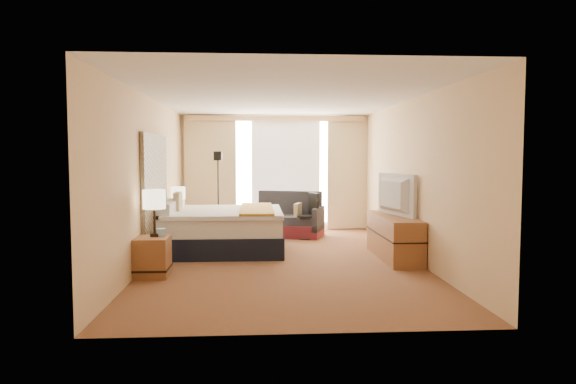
{
  "coord_description": "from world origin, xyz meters",
  "views": [
    {
      "loc": [
        -0.42,
        -8.21,
        1.67
      ],
      "look_at": [
        0.11,
        0.4,
        1.07
      ],
      "focal_mm": 32.0,
      "sensor_mm": 36.0,
      "label": 1
    }
  ],
  "objects": [
    {
      "name": "wall_right",
      "position": [
        2.1,
        0.0,
        1.3
      ],
      "size": [
        0.02,
        7.0,
        2.6
      ],
      "primitive_type": "cube",
      "color": "#E4B98B",
      "rests_on": "ground"
    },
    {
      "name": "headboard",
      "position": [
        -2.06,
        0.2,
        1.28
      ],
      "size": [
        0.06,
        1.85,
        1.5
      ],
      "primitive_type": "cube",
      "color": "black",
      "rests_on": "wall_left"
    },
    {
      "name": "loveseat",
      "position": [
        0.22,
        2.49,
        0.31
      ],
      "size": [
        1.67,
        1.23,
        0.93
      ],
      "rotation": [
        0.0,
        0.0,
        -0.33
      ],
      "color": "maroon",
      "rests_on": "floor"
    },
    {
      "name": "telephone",
      "position": [
        -1.87,
        1.42,
        0.58
      ],
      "size": [
        0.2,
        0.16,
        0.07
      ],
      "primitive_type": "cube",
      "rotation": [
        0.0,
        0.0,
        -0.17
      ],
      "color": "black",
      "rests_on": "nightstand_right"
    },
    {
      "name": "curtains",
      "position": [
        -0.0,
        3.39,
        1.41
      ],
      "size": [
        4.12,
        0.19,
        2.56
      ],
      "color": "beige",
      "rests_on": "floor"
    },
    {
      "name": "window",
      "position": [
        0.25,
        3.47,
        1.32
      ],
      "size": [
        2.3,
        0.02,
        2.3
      ],
      "primitive_type": "cube",
      "color": "white",
      "rests_on": "wall_back"
    },
    {
      "name": "floor_lamp",
      "position": [
        -1.2,
        2.3,
        1.25
      ],
      "size": [
        0.22,
        0.22,
        1.77
      ],
      "color": "black",
      "rests_on": "floor"
    },
    {
      "name": "ceiling",
      "position": [
        0.0,
        0.0,
        2.6
      ],
      "size": [
        4.2,
        7.0,
        0.02
      ],
      "primitive_type": "cube",
      "color": "silver",
      "rests_on": "wall_back"
    },
    {
      "name": "lamp_right",
      "position": [
        -1.87,
        1.38,
        0.98
      ],
      "size": [
        0.27,
        0.27,
        0.56
      ],
      "color": "black",
      "rests_on": "nightstand_right"
    },
    {
      "name": "floor",
      "position": [
        0.0,
        0.0,
        0.0
      ],
      "size": [
        4.2,
        7.0,
        0.02
      ],
      "primitive_type": "cube",
      "color": "#5D211A",
      "rests_on": "ground"
    },
    {
      "name": "wall_back",
      "position": [
        0.0,
        3.5,
        1.3
      ],
      "size": [
        4.2,
        0.02,
        2.6
      ],
      "primitive_type": "cube",
      "color": "#E4B98B",
      "rests_on": "ground"
    },
    {
      "name": "media_dresser",
      "position": [
        1.83,
        0.0,
        0.35
      ],
      "size": [
        0.5,
        1.8,
        0.7
      ],
      "primitive_type": "cube",
      "color": "#9B6438",
      "rests_on": "floor"
    },
    {
      "name": "nightstand_right",
      "position": [
        -1.87,
        1.45,
        0.28
      ],
      "size": [
        0.45,
        0.52,
        0.55
      ],
      "primitive_type": "cube",
      "color": "#9B6438",
      "rests_on": "floor"
    },
    {
      "name": "television",
      "position": [
        1.78,
        0.11,
        1.04
      ],
      "size": [
        0.42,
        1.2,
        0.69
      ],
      "primitive_type": "imported",
      "rotation": [
        0.0,
        0.0,
        1.8
      ],
      "color": "black",
      "rests_on": "media_dresser"
    },
    {
      "name": "wall_front",
      "position": [
        0.0,
        -3.5,
        1.3
      ],
      "size": [
        4.2,
        0.02,
        2.6
      ],
      "primitive_type": "cube",
      "color": "#E4B98B",
      "rests_on": "ground"
    },
    {
      "name": "lamp_left",
      "position": [
        -1.85,
        -0.99,
        1.06
      ],
      "size": [
        0.31,
        0.31,
        0.66
      ],
      "color": "black",
      "rests_on": "nightstand_left"
    },
    {
      "name": "bed",
      "position": [
        -1.06,
        0.85,
        0.38
      ],
      "size": [
        2.15,
        1.97,
        1.04
      ],
      "color": "black",
      "rests_on": "floor"
    },
    {
      "name": "nightstand_left",
      "position": [
        -1.87,
        -1.05,
        0.28
      ],
      "size": [
        0.45,
        0.52,
        0.55
      ],
      "primitive_type": "cube",
      "color": "#9B6438",
      "rests_on": "floor"
    },
    {
      "name": "desk_chair",
      "position": [
        0.64,
        2.12,
        0.41
      ],
      "size": [
        0.47,
        0.46,
        0.93
      ],
      "rotation": [
        0.0,
        0.0,
        0.4
      ],
      "color": "black",
      "rests_on": "floor"
    },
    {
      "name": "tissue_box",
      "position": [
        -1.77,
        -0.95,
        0.6
      ],
      "size": [
        0.14,
        0.14,
        0.11
      ],
      "primitive_type": "cube",
      "rotation": [
        0.0,
        0.0,
        0.21
      ],
      "color": "#94C3E5",
      "rests_on": "nightstand_left"
    },
    {
      "name": "wall_left",
      "position": [
        -2.1,
        0.0,
        1.3
      ],
      "size": [
        0.02,
        7.0,
        2.6
      ],
      "primitive_type": "cube",
      "color": "#E4B98B",
      "rests_on": "ground"
    }
  ]
}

